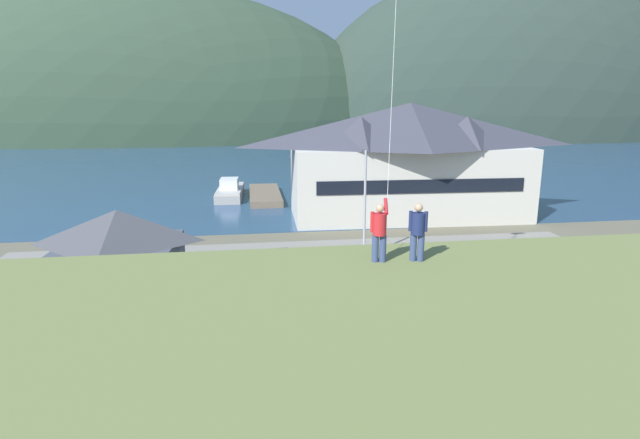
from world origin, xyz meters
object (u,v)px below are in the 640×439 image
harbor_lodge (409,158)px  person_companion (418,230)px  parked_car_lone_by_shed (404,296)px  parking_light_pole (365,197)px  person_kite_flyer (379,231)px  storage_shed_waterside (328,189)px  parked_car_mid_row_center (637,288)px  parked_car_back_row_right (8,328)px  wharf_dock (265,195)px  storage_shed_near_lot (120,256)px  moored_boat_wharfside (230,191)px  parked_car_front_row_red (270,267)px  parked_car_mid_row_near (495,262)px

harbor_lodge → person_companion: bearing=-107.3°
parked_car_lone_by_shed → harbor_lodge: bearing=72.2°
harbor_lodge → parking_light_pole: 13.28m
person_kite_flyer → person_companion: 1.14m
storage_shed_waterside → parked_car_mid_row_center: size_ratio=1.13×
person_companion → storage_shed_waterside: bearing=85.7°
parked_car_back_row_right → person_kite_flyer: size_ratio=2.26×
harbor_lodge → wharf_dock: 16.99m
storage_shed_waterside → harbor_lodge: bearing=-24.5°
storage_shed_waterside → parked_car_back_row_right: size_ratio=1.15×
parked_car_back_row_right → parked_car_lone_by_shed: bearing=3.8°
harbor_lodge → person_kite_flyer: size_ratio=11.69×
storage_shed_waterside → parked_car_mid_row_center: storage_shed_waterside is taller
storage_shed_near_lot → moored_boat_wharfside: bearing=80.9°
parking_light_pole → storage_shed_waterside: bearing=90.5°
parked_car_front_row_red → parking_light_pole: parking_light_pole is taller
parked_car_lone_by_shed → person_companion: person_companion is taller
moored_boat_wharfside → parked_car_back_row_right: size_ratio=1.96×
parked_car_mid_row_near → parked_car_back_row_right: (-24.29, -5.49, 0.00)m
person_kite_flyer → wharf_dock: bearing=92.8°
parking_light_pole → person_companion: (-2.59, -17.94, 2.45)m
wharf_dock → parked_car_lone_by_shed: (5.58, -31.51, 0.71)m
storage_shed_waterside → parked_car_mid_row_center: (11.94, -24.59, -1.08)m
storage_shed_near_lot → storage_shed_waterside: storage_shed_near_lot is taller
parked_car_front_row_red → person_companion: 15.42m
harbor_lodge → parked_car_front_row_red: bearing=-129.8°
person_kite_flyer → parking_light_pole: bearing=78.2°
storage_shed_waterside → parked_car_mid_row_center: bearing=-64.1°
parked_car_front_row_red → harbor_lodge: bearing=50.2°
wharf_dock → storage_shed_near_lot: bearing=-106.5°
parked_car_lone_by_shed → person_kite_flyer: (-3.59, -8.46, 5.59)m
parked_car_mid_row_near → person_companion: size_ratio=2.45×
storage_shed_waterside → parked_car_back_row_right: bearing=-124.9°
person_kite_flyer → parked_car_lone_by_shed: bearing=67.0°
harbor_lodge → parked_car_mid_row_center: size_ratio=5.09×
storage_shed_waterside → parked_car_lone_by_shed: 23.97m
parked_car_mid_row_near → parked_car_lone_by_shed: bearing=-147.6°
storage_shed_near_lot → parked_car_mid_row_center: (25.81, -4.12, -1.54)m
wharf_dock → parked_car_back_row_right: 34.77m
parked_car_mid_row_center → person_kite_flyer: bearing=-153.3°
parked_car_lone_by_shed → person_kite_flyer: 10.75m
parked_car_lone_by_shed → moored_boat_wharfside: bearing=106.0°
parked_car_front_row_red → parked_car_lone_by_shed: (6.27, -5.33, 0.00)m
parked_car_mid_row_center → storage_shed_near_lot: bearing=170.9°
person_companion → parked_car_front_row_red: bearing=105.4°
storage_shed_near_lot → person_kite_flyer: person_kite_flyer is taller
harbor_lodge → moored_boat_wharfside: harbor_lodge is taller
parked_car_mid_row_center → person_companion: (-14.39, -7.89, 5.57)m
parked_car_mid_row_near → parking_light_pole: size_ratio=0.60×
wharf_dock → person_kite_flyer: (1.99, -39.97, 6.30)m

